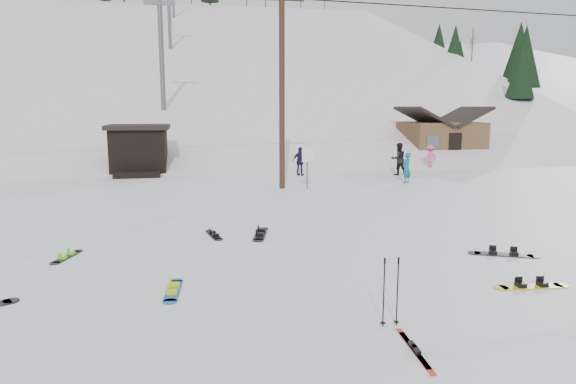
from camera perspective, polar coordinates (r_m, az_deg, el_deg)
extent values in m
plane|color=white|center=(10.14, 2.10, -12.14)|extent=(200.00, 200.00, 0.00)
cube|color=white|center=(66.13, -8.60, -4.44)|extent=(60.00, 85.24, 65.97)
cube|color=white|center=(73.00, 22.93, -2.97)|extent=(45.66, 93.98, 54.59)
cylinder|color=#3A2819|center=(23.57, -0.68, 11.30)|extent=(0.26, 0.26, 9.00)
cylinder|color=#595B60|center=(23.55, 2.15, 2.53)|extent=(0.07, 0.07, 1.80)
cube|color=white|center=(23.44, 2.18, 4.09)|extent=(0.50, 0.04, 0.60)
cube|color=black|center=(30.43, -16.18, 4.39)|extent=(3.00, 3.00, 2.50)
cube|color=black|center=(30.35, -16.29, 6.96)|extent=(3.40, 3.40, 0.25)
cube|color=black|center=(28.76, -16.40, 1.90)|extent=(2.40, 1.20, 0.30)
cylinder|color=#595B60|center=(39.40, -13.86, 14.29)|extent=(0.36, 0.36, 8.00)
cube|color=#595B60|center=(39.92, -14.08, 19.72)|extent=(2.20, 0.30, 0.30)
cylinder|color=#595B60|center=(60.07, -13.07, 18.79)|extent=(0.36, 0.36, 8.00)
cube|color=brown|center=(37.42, 16.60, 5.39)|extent=(5.00, 4.00, 2.70)
cube|color=black|center=(36.75, 14.83, 8.06)|extent=(2.69, 4.40, 1.43)
cube|color=black|center=(37.99, 18.55, 7.92)|extent=(2.69, 4.40, 1.43)
cube|color=black|center=(35.66, 18.06, 4.74)|extent=(0.90, 0.06, 1.90)
cube|color=#195CA8|center=(10.95, -12.62, -10.65)|extent=(0.37, 1.23, 0.02)
cylinder|color=#195CA8|center=(11.51, -12.29, -9.62)|extent=(0.28, 0.28, 0.02)
cylinder|color=#195CA8|center=(10.38, -13.00, -11.78)|extent=(0.28, 0.28, 0.02)
cube|color=#CDD90B|center=(11.13, -12.51, -10.01)|extent=(0.21, 0.16, 0.08)
cube|color=#CDD90B|center=(10.72, -12.76, -10.78)|extent=(0.21, 0.16, 0.08)
cube|color=#AE1F11|center=(8.47, 14.05, -16.88)|extent=(0.19, 1.39, 0.02)
cube|color=black|center=(8.46, 14.06, -16.65)|extent=(0.09, 0.26, 0.06)
cube|color=#AE1F11|center=(8.59, 13.70, -16.47)|extent=(0.19, 1.39, 0.02)
cube|color=black|center=(8.58, 13.71, -16.24)|extent=(0.09, 0.26, 0.06)
cylinder|color=black|center=(9.05, 10.59, -11.01)|extent=(0.02, 0.02, 1.18)
cylinder|color=black|center=(9.25, 10.49, -14.10)|extent=(0.09, 0.09, 0.01)
cylinder|color=black|center=(8.87, 10.71, -7.56)|extent=(0.04, 0.04, 0.11)
cylinder|color=black|center=(9.14, 12.06, -10.86)|extent=(0.02, 0.02, 1.18)
cylinder|color=black|center=(9.34, 11.94, -13.92)|extent=(0.09, 0.09, 0.01)
cylinder|color=black|center=(8.96, 12.18, -7.43)|extent=(0.04, 0.04, 0.11)
cylinder|color=black|center=(11.49, -28.42, -10.61)|extent=(0.30, 0.30, 0.03)
cube|color=black|center=(15.26, -8.24, -4.76)|extent=(0.47, 1.13, 0.02)
cylinder|color=black|center=(15.78, -8.73, -4.30)|extent=(0.25, 0.25, 0.02)
cylinder|color=black|center=(14.75, -7.71, -5.25)|extent=(0.25, 0.25, 0.02)
cube|color=black|center=(15.44, -8.43, -4.42)|extent=(0.20, 0.17, 0.07)
cube|color=black|center=(15.07, -8.06, -4.76)|extent=(0.20, 0.17, 0.07)
cube|color=black|center=(14.10, -23.36, -6.64)|extent=(0.56, 1.10, 0.02)
cylinder|color=black|center=(14.55, -22.29, -6.09)|extent=(0.25, 0.25, 0.02)
cylinder|color=black|center=(13.67, -24.50, -7.22)|extent=(0.25, 0.25, 0.02)
cube|color=#5DEB1B|center=(14.25, -22.98, -6.26)|extent=(0.21, 0.18, 0.07)
cube|color=#5DEB1B|center=(13.93, -23.77, -6.66)|extent=(0.21, 0.18, 0.07)
cube|color=black|center=(14.24, 22.82, -6.44)|extent=(1.41, 0.85, 0.03)
cylinder|color=black|center=(14.39, 25.58, -6.47)|extent=(0.32, 0.32, 0.03)
cylinder|color=black|center=(14.13, 20.01, -6.38)|extent=(0.32, 0.32, 0.03)
cube|color=black|center=(14.28, 23.83, -6.22)|extent=(0.25, 0.28, 0.09)
cube|color=black|center=(14.19, 21.82, -6.19)|extent=(0.25, 0.28, 0.09)
cube|color=gold|center=(12.04, 25.40, -9.48)|extent=(1.34, 0.41, 0.03)
cylinder|color=gold|center=(12.39, 28.05, -9.16)|extent=(0.30, 0.30, 0.03)
cylinder|color=gold|center=(11.71, 22.60, -9.80)|extent=(0.30, 0.30, 0.03)
cube|color=black|center=(12.14, 26.40, -9.11)|extent=(0.18, 0.23, 0.09)
cube|color=black|center=(11.90, 24.43, -9.34)|extent=(0.18, 0.23, 0.09)
cube|color=black|center=(15.20, -3.06, -4.72)|extent=(0.64, 1.44, 0.03)
cylinder|color=black|center=(15.88, -2.81, -4.11)|extent=(0.32, 0.32, 0.03)
cylinder|color=black|center=(14.53, -3.34, -5.39)|extent=(0.32, 0.32, 0.03)
cube|color=black|center=(15.43, -2.97, -4.28)|extent=(0.26, 0.22, 0.09)
cube|color=black|center=(14.94, -3.16, -4.73)|extent=(0.26, 0.22, 0.09)
imported|color=#0C677D|center=(26.02, 13.04, 2.63)|extent=(0.66, 0.63, 1.52)
imported|color=black|center=(29.00, 12.17, 3.60)|extent=(0.92, 0.74, 1.78)
imported|color=#E35094|center=(32.18, 15.50, 3.75)|extent=(1.06, 0.79, 1.47)
imported|color=#181638|center=(28.15, 1.37, 3.42)|extent=(0.97, 0.85, 1.57)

